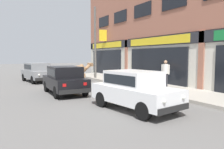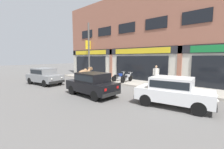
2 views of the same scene
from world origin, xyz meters
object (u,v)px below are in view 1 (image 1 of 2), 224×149
cow (80,70)px  motorcycle_0 (125,76)px  car_0 (65,79)px  car_2 (37,71)px  motorcycle_1 (132,78)px  pedestrian (165,71)px  car_1 (134,88)px  utility_pole (95,43)px

cow → motorcycle_0: 3.33m
car_0 → car_2: same height
motorcycle_1 → cow: bearing=-136.0°
motorcycle_0 → pedestrian: bearing=8.8°
car_1 → motorcycle_0: (-6.45, 3.68, -0.27)m
car_1 → motorcycle_0: car_1 is taller
car_1 → cow: bearing=173.6°
motorcycle_0 → motorcycle_1: (0.97, -0.07, 0.00)m
cow → motorcycle_1: (2.78, 2.68, -0.46)m
car_0 → utility_pole: bearing=142.0°
motorcycle_1 → pedestrian: (2.56, 0.61, 0.60)m
car_1 → motorcycle_0: size_ratio=2.08×
motorcycle_0 → motorcycle_1: 0.97m
car_1 → car_2: size_ratio=1.00×
motorcycle_0 → car_1: bearing=-29.7°
car_0 → motorcycle_1: (-0.89, 4.91, -0.27)m
pedestrian → motorcycle_1: bearing=-166.6°
motorcycle_0 → utility_pole: size_ratio=0.31×
pedestrian → cow: bearing=-148.3°
utility_pole → motorcycle_1: bearing=7.4°
car_0 → motorcycle_1: 4.99m
car_0 → motorcycle_0: 5.32m
cow → utility_pole: bearing=131.4°
utility_pole → car_1: bearing=-16.6°
car_2 → utility_pole: size_ratio=0.64×
car_0 → motorcycle_0: (-1.86, 4.97, -0.27)m
cow → car_2: size_ratio=0.56×
car_1 → motorcycle_0: bearing=150.3°
motorcycle_1 → utility_pole: size_ratio=0.31×
motorcycle_0 → pedestrian: pedestrian is taller
motorcycle_1 → motorcycle_0: bearing=176.1°
motorcycle_0 → motorcycle_1: size_ratio=1.00×
car_1 → car_2: 10.93m
utility_pole → car_2: bearing=-98.9°
pedestrian → utility_pole: utility_pole is taller
car_0 → utility_pole: (-5.51, 4.31, 2.28)m
car_2 → cow: bearing=44.3°
car_0 → car_1: same height
car_2 → utility_pole: utility_pole is taller
car_2 → motorcycle_1: 7.44m
motorcycle_1 → utility_pole: 5.31m
utility_pole → cow: bearing=-48.6°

